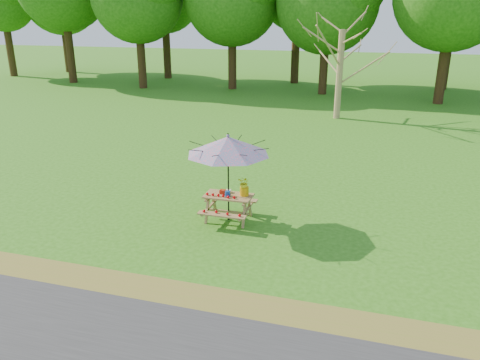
# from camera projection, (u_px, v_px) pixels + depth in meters

# --- Properties ---
(ground) EXTENTS (120.00, 120.00, 0.00)m
(ground) POSITION_uv_depth(u_px,v_px,m) (110.00, 219.00, 11.90)
(ground) COLOR #2C6C14
(ground) RESTS_ON ground
(drygrass_strip) EXTENTS (120.00, 1.20, 0.01)m
(drygrass_strip) POSITION_uv_depth(u_px,v_px,m) (35.00, 274.00, 9.36)
(drygrass_strip) COLOR olive
(drygrass_strip) RESTS_ON ground
(picnic_table) EXTENTS (1.20, 1.32, 0.67)m
(picnic_table) POSITION_uv_depth(u_px,v_px,m) (229.00, 208.00, 11.77)
(picnic_table) COLOR #946B43
(picnic_table) RESTS_ON ground
(patio_umbrella) EXTENTS (2.14, 2.14, 2.25)m
(patio_umbrella) POSITION_uv_depth(u_px,v_px,m) (228.00, 146.00, 11.23)
(patio_umbrella) COLOR black
(patio_umbrella) RESTS_ON ground
(produce_bins) EXTENTS (0.31, 0.38, 0.13)m
(produce_bins) POSITION_uv_depth(u_px,v_px,m) (226.00, 192.00, 11.68)
(produce_bins) COLOR #B2230E
(produce_bins) RESTS_ON picnic_table
(tomatoes_row) EXTENTS (0.77, 0.13, 0.07)m
(tomatoes_row) POSITION_uv_depth(u_px,v_px,m) (220.00, 196.00, 11.52)
(tomatoes_row) COLOR red
(tomatoes_row) RESTS_ON picnic_table
(flower_bucket) EXTENTS (0.36, 0.33, 0.50)m
(flower_bucket) POSITION_uv_depth(u_px,v_px,m) (244.00, 185.00, 11.55)
(flower_bucket) COLOR #D59B0B
(flower_bucket) RESTS_ON picnic_table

